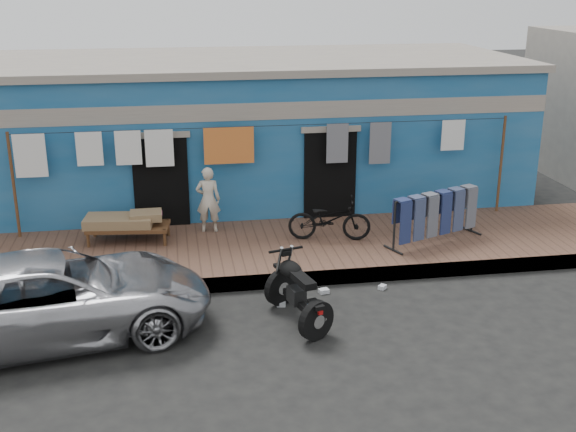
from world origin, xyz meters
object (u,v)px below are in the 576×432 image
object	(u,v)px
bicycle	(329,214)
jeans_rack	(435,216)
charpoy	(129,228)
car	(54,296)
motorcycle	(298,290)
seated_person	(208,200)

from	to	relation	value
bicycle	jeans_rack	bearing A→B (deg)	-90.15
charpoy	jeans_rack	bearing A→B (deg)	-9.37
car	motorcycle	bearing A→B (deg)	-102.26
motorcycle	seated_person	bearing A→B (deg)	92.49
bicycle	motorcycle	size ratio (longest dim) A/B	0.91
bicycle	jeans_rack	size ratio (longest dim) A/B	0.74
charpoy	jeans_rack	xyz separation A→B (m)	(5.83, -0.96, 0.24)
seated_person	jeans_rack	size ratio (longest dim) A/B	0.63
car	bicycle	size ratio (longest dim) A/B	2.98
motorcycle	charpoy	world-z (taller)	motorcycle
charpoy	bicycle	bearing A→B (deg)	-7.98
bicycle	car	bearing A→B (deg)	131.96
seated_person	motorcycle	world-z (taller)	seated_person
bicycle	charpoy	xyz separation A→B (m)	(-3.85, 0.54, -0.24)
motorcycle	jeans_rack	distance (m)	3.96
bicycle	charpoy	world-z (taller)	bicycle
bicycle	motorcycle	distance (m)	3.08
charpoy	seated_person	bearing A→B (deg)	11.63
seated_person	bicycle	xyz separation A→B (m)	(2.28, -0.86, -0.15)
seated_person	motorcycle	distance (m)	3.91
bicycle	jeans_rack	distance (m)	2.03
car	jeans_rack	distance (m)	7.16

